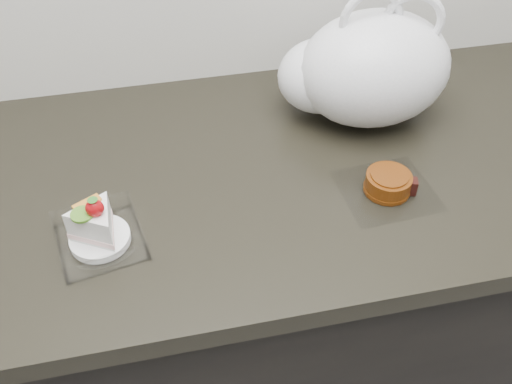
# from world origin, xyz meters

# --- Properties ---
(counter) EXTENTS (2.04, 0.64, 0.90)m
(counter) POSITION_xyz_m (0.00, 1.69, 0.45)
(counter) COLOR black
(counter) RESTS_ON ground
(cake_tray) EXTENTS (0.15, 0.15, 0.10)m
(cake_tray) POSITION_xyz_m (-0.24, 1.56, 0.93)
(cake_tray) COLOR white
(cake_tray) RESTS_ON counter
(mooncake_wrap) EXTENTS (0.16, 0.16, 0.04)m
(mooncake_wrap) POSITION_xyz_m (0.24, 1.58, 0.91)
(mooncake_wrap) COLOR white
(mooncake_wrap) RESTS_ON counter
(plastic_bag) EXTENTS (0.34, 0.26, 0.27)m
(plastic_bag) POSITION_xyz_m (0.26, 1.80, 1.01)
(plastic_bag) COLOR white
(plastic_bag) RESTS_ON counter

